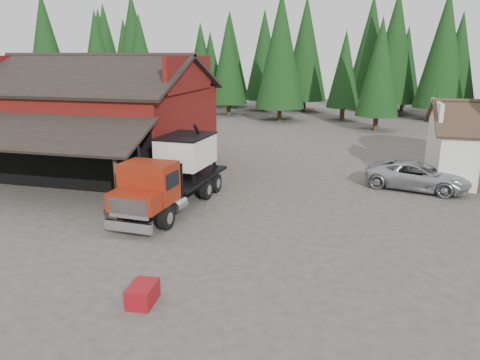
# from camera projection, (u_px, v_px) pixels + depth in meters

# --- Properties ---
(ground) EXTENTS (120.00, 120.00, 0.00)m
(ground) POSITION_uv_depth(u_px,v_px,m) (221.00, 244.00, 18.14)
(ground) COLOR #413C33
(ground) RESTS_ON ground
(red_barn) EXTENTS (12.80, 13.63, 7.18)m
(red_barn) POSITION_uv_depth(u_px,v_px,m) (101.00, 126.00, 29.42)
(red_barn) COLOR #5F170F
(red_barn) RESTS_ON ground
(conifer_backdrop) EXTENTS (76.00, 16.00, 16.00)m
(conifer_backdrop) POSITION_uv_depth(u_px,v_px,m) (323.00, 113.00, 57.25)
(conifer_backdrop) COLOR black
(conifer_backdrop) RESTS_ON ground
(near_pine_a) EXTENTS (4.40, 4.40, 11.40)m
(near_pine_a) POSITION_uv_depth(u_px,v_px,m) (98.00, 60.00, 48.05)
(near_pine_a) COLOR #382619
(near_pine_a) RESTS_ON ground
(near_pine_b) EXTENTS (3.96, 3.96, 10.40)m
(near_pine_b) POSITION_uv_depth(u_px,v_px,m) (380.00, 67.00, 43.02)
(near_pine_b) COLOR #382619
(near_pine_b) RESTS_ON ground
(near_pine_d) EXTENTS (5.28, 5.28, 13.40)m
(near_pine_d) POSITION_uv_depth(u_px,v_px,m) (281.00, 50.00, 48.85)
(near_pine_d) COLOR #382619
(near_pine_d) RESTS_ON ground
(feed_truck) EXTENTS (2.70, 8.47, 3.77)m
(feed_truck) POSITION_uv_depth(u_px,v_px,m) (174.00, 171.00, 22.05)
(feed_truck) COLOR black
(feed_truck) RESTS_ON ground
(silver_car) EXTENTS (5.78, 3.70, 1.48)m
(silver_car) POSITION_uv_depth(u_px,v_px,m) (418.00, 176.00, 25.25)
(silver_car) COLOR #ABADB3
(silver_car) RESTS_ON ground
(equip_box) EXTENTS (0.79, 1.16, 0.60)m
(equip_box) POSITION_uv_depth(u_px,v_px,m) (143.00, 294.00, 13.81)
(equip_box) COLOR maroon
(equip_box) RESTS_ON ground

